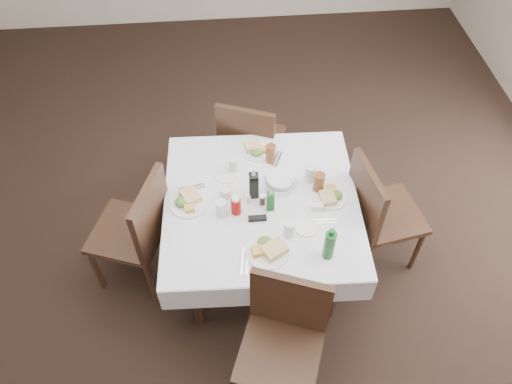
% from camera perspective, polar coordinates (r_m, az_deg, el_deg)
% --- Properties ---
extents(ground_plane, '(7.00, 7.00, 0.00)m').
position_cam_1_polar(ground_plane, '(4.10, -1.97, -6.40)').
color(ground_plane, black).
extents(room_shell, '(6.04, 7.04, 2.80)m').
position_cam_1_polar(room_shell, '(2.84, -2.90, 13.22)').
color(room_shell, '#BDB19F').
rests_on(room_shell, ground).
extents(dining_table, '(1.38, 1.38, 0.76)m').
position_cam_1_polar(dining_table, '(3.47, 0.61, -1.85)').
color(dining_table, black).
rests_on(dining_table, ground).
extents(chair_north, '(0.60, 0.60, 0.98)m').
position_cam_1_polar(chair_north, '(4.10, -0.74, 5.89)').
color(chair_north, black).
rests_on(chair_north, ground).
extents(chair_south, '(0.62, 0.62, 1.01)m').
position_cam_1_polar(chair_south, '(3.10, 3.24, -15.80)').
color(chair_south, black).
rests_on(chair_south, ground).
extents(chair_east, '(0.56, 0.56, 1.02)m').
position_cam_1_polar(chair_east, '(3.69, 13.59, -2.03)').
color(chair_east, black).
rests_on(chair_east, ground).
extents(chair_west, '(0.62, 0.62, 1.03)m').
position_cam_1_polar(chair_west, '(3.58, -13.19, -3.98)').
color(chair_west, black).
rests_on(chair_west, ground).
extents(meal_north, '(0.23, 0.23, 0.05)m').
position_cam_1_polar(meal_north, '(3.71, 0.05, 4.90)').
color(meal_north, white).
rests_on(meal_north, dining_table).
extents(meal_south, '(0.28, 0.28, 0.06)m').
position_cam_1_polar(meal_south, '(3.14, 1.39, -6.51)').
color(meal_south, white).
rests_on(meal_south, dining_table).
extents(meal_east, '(0.24, 0.24, 0.05)m').
position_cam_1_polar(meal_east, '(3.45, 8.52, -0.45)').
color(meal_east, white).
rests_on(meal_east, dining_table).
extents(meal_west, '(0.26, 0.26, 0.06)m').
position_cam_1_polar(meal_west, '(3.41, -7.76, -1.02)').
color(meal_west, white).
rests_on(meal_west, dining_table).
extents(side_plate_a, '(0.16, 0.16, 0.01)m').
position_cam_1_polar(side_plate_a, '(3.56, -3.41, 1.90)').
color(side_plate_a, white).
rests_on(side_plate_a, dining_table).
extents(side_plate_b, '(0.16, 0.16, 0.01)m').
position_cam_1_polar(side_plate_b, '(3.28, 5.76, -4.06)').
color(side_plate_b, white).
rests_on(side_plate_b, dining_table).
extents(water_n, '(0.06, 0.06, 0.12)m').
position_cam_1_polar(water_n, '(3.55, -2.58, 3.04)').
color(water_n, silver).
rests_on(water_n, dining_table).
extents(water_s, '(0.07, 0.07, 0.13)m').
position_cam_1_polar(water_s, '(3.19, 3.81, -4.28)').
color(water_s, silver).
rests_on(water_s, dining_table).
extents(water_e, '(0.07, 0.07, 0.14)m').
position_cam_1_polar(water_e, '(3.50, 6.22, 2.14)').
color(water_e, silver).
rests_on(water_e, dining_table).
extents(water_w, '(0.07, 0.07, 0.13)m').
position_cam_1_polar(water_w, '(3.29, -3.98, -1.88)').
color(water_w, silver).
rests_on(water_w, dining_table).
extents(iced_tea_a, '(0.07, 0.07, 0.15)m').
position_cam_1_polar(iced_tea_a, '(3.61, 1.70, 4.42)').
color(iced_tea_a, brown).
rests_on(iced_tea_a, dining_table).
extents(iced_tea_b, '(0.07, 0.07, 0.15)m').
position_cam_1_polar(iced_tea_b, '(3.44, 7.20, 1.09)').
color(iced_tea_b, brown).
rests_on(iced_tea_b, dining_table).
extents(bread_basket, '(0.22, 0.22, 0.07)m').
position_cam_1_polar(bread_basket, '(3.48, 2.77, 1.25)').
color(bread_basket, silver).
rests_on(bread_basket, dining_table).
extents(oil_cruet_dark, '(0.06, 0.06, 0.26)m').
position_cam_1_polar(oil_cruet_dark, '(3.35, -0.27, 0.86)').
color(oil_cruet_dark, black).
rests_on(oil_cruet_dark, dining_table).
extents(oil_cruet_green, '(0.05, 0.05, 0.21)m').
position_cam_1_polar(oil_cruet_green, '(3.30, 1.65, -0.93)').
color(oil_cruet_green, '#135A1F').
rests_on(oil_cruet_green, dining_table).
extents(ketchup_bottle, '(0.07, 0.07, 0.15)m').
position_cam_1_polar(ketchup_bottle, '(3.30, -2.31, -1.55)').
color(ketchup_bottle, '#9A0602').
rests_on(ketchup_bottle, dining_table).
extents(salt_shaker, '(0.03, 0.03, 0.07)m').
position_cam_1_polar(salt_shaker, '(3.37, -0.85, -0.80)').
color(salt_shaker, white).
rests_on(salt_shaker, dining_table).
extents(pepper_shaker, '(0.04, 0.04, 0.09)m').
position_cam_1_polar(pepper_shaker, '(3.36, 0.73, -0.88)').
color(pepper_shaker, '#3F311F').
rests_on(pepper_shaker, dining_table).
extents(coffee_mug, '(0.12, 0.12, 0.09)m').
position_cam_1_polar(coffee_mug, '(3.40, -3.46, -0.18)').
color(coffee_mug, white).
rests_on(coffee_mug, dining_table).
extents(sunglasses, '(0.12, 0.04, 0.03)m').
position_cam_1_polar(sunglasses, '(3.30, 0.16, -3.02)').
color(sunglasses, black).
rests_on(sunglasses, dining_table).
extents(green_bottle, '(0.07, 0.07, 0.27)m').
position_cam_1_polar(green_bottle, '(3.08, 8.40, -5.97)').
color(green_bottle, '#135A1F').
rests_on(green_bottle, dining_table).
extents(sugar_caddy, '(0.09, 0.06, 0.04)m').
position_cam_1_polar(sugar_caddy, '(3.37, 7.01, -1.66)').
color(sugar_caddy, white).
rests_on(sugar_caddy, dining_table).
extents(cutlery_n, '(0.10, 0.16, 0.01)m').
position_cam_1_polar(cutlery_n, '(3.67, 2.43, 3.78)').
color(cutlery_n, silver).
rests_on(cutlery_n, dining_table).
extents(cutlery_s, '(0.08, 0.20, 0.01)m').
position_cam_1_polar(cutlery_s, '(3.12, -1.29, -7.94)').
color(cutlery_s, silver).
rests_on(cutlery_s, dining_table).
extents(cutlery_e, '(0.16, 0.05, 0.01)m').
position_cam_1_polar(cutlery_e, '(3.33, 7.81, -3.33)').
color(cutlery_e, silver).
rests_on(cutlery_e, dining_table).
extents(cutlery_w, '(0.19, 0.08, 0.01)m').
position_cam_1_polar(cutlery_w, '(3.50, -7.36, 0.45)').
color(cutlery_w, silver).
rests_on(cutlery_w, dining_table).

